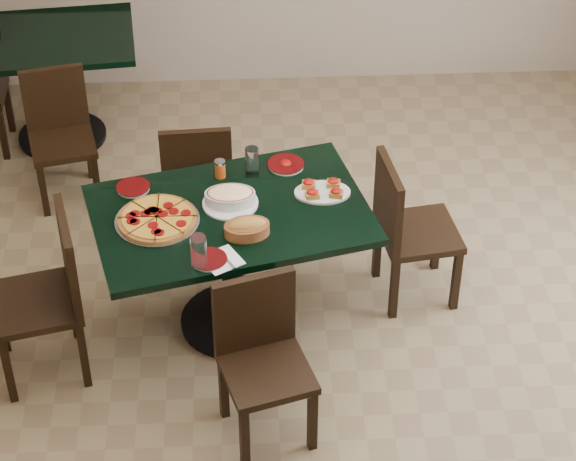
{
  "coord_description": "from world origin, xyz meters",
  "views": [
    {
      "loc": [
        -0.28,
        -4.16,
        4.15
      ],
      "look_at": [
        -0.07,
        0.0,
        0.81
      ],
      "focal_mm": 70.0,
      "sensor_mm": 36.0,
      "label": 1
    }
  ],
  "objects_px": {
    "chair_far": "(197,176)",
    "chair_left": "(51,289)",
    "main_table": "(231,240)",
    "lasagna_casserole": "(230,197)",
    "chair_near": "(261,351)",
    "chair_right": "(405,225)",
    "bruschetta_platter": "(322,190)",
    "pepperoni_pizza": "(157,219)",
    "back_table": "(53,68)",
    "bread_basket": "(247,228)",
    "back_chair_near": "(60,129)"
  },
  "relations": [
    {
      "from": "back_table",
      "to": "back_chair_near",
      "type": "distance_m",
      "value": 0.58
    },
    {
      "from": "chair_right",
      "to": "bruschetta_platter",
      "type": "distance_m",
      "value": 0.54
    },
    {
      "from": "lasagna_casserole",
      "to": "bread_basket",
      "type": "distance_m",
      "value": 0.26
    },
    {
      "from": "back_chair_near",
      "to": "lasagna_casserole",
      "type": "height_order",
      "value": "lasagna_casserole"
    },
    {
      "from": "chair_right",
      "to": "back_chair_near",
      "type": "relative_size",
      "value": 1.08
    },
    {
      "from": "main_table",
      "to": "bread_basket",
      "type": "bearing_deg",
      "value": -80.66
    },
    {
      "from": "pepperoni_pizza",
      "to": "bruschetta_platter",
      "type": "xyz_separation_m",
      "value": [
        0.82,
        0.19,
        0.01
      ]
    },
    {
      "from": "back_table",
      "to": "chair_far",
      "type": "bearing_deg",
      "value": -56.28
    },
    {
      "from": "chair_right",
      "to": "pepperoni_pizza",
      "type": "xyz_separation_m",
      "value": [
        -1.27,
        -0.25,
        0.29
      ]
    },
    {
      "from": "lasagna_casserole",
      "to": "chair_far",
      "type": "bearing_deg",
      "value": 106.92
    },
    {
      "from": "bread_basket",
      "to": "chair_near",
      "type": "bearing_deg",
      "value": -93.77
    },
    {
      "from": "lasagna_casserole",
      "to": "chair_right",
      "type": "bearing_deg",
      "value": 8.63
    },
    {
      "from": "lasagna_casserole",
      "to": "chair_near",
      "type": "bearing_deg",
      "value": -79.88
    },
    {
      "from": "chair_near",
      "to": "chair_right",
      "type": "distance_m",
      "value": 1.19
    },
    {
      "from": "chair_far",
      "to": "bruschetta_platter",
      "type": "height_order",
      "value": "chair_far"
    },
    {
      "from": "lasagna_casserole",
      "to": "main_table",
      "type": "bearing_deg",
      "value": -90.31
    },
    {
      "from": "chair_far",
      "to": "back_chair_near",
      "type": "distance_m",
      "value": 0.99
    },
    {
      "from": "chair_right",
      "to": "lasagna_casserole",
      "type": "relative_size",
      "value": 3.09
    },
    {
      "from": "main_table",
      "to": "chair_far",
      "type": "distance_m",
      "value": 0.74
    },
    {
      "from": "chair_near",
      "to": "lasagna_casserole",
      "type": "height_order",
      "value": "lasagna_casserole"
    },
    {
      "from": "bruschetta_platter",
      "to": "lasagna_casserole",
      "type": "bearing_deg",
      "value": -171.62
    },
    {
      "from": "main_table",
      "to": "chair_near",
      "type": "bearing_deg",
      "value": -93.63
    },
    {
      "from": "chair_near",
      "to": "bread_basket",
      "type": "bearing_deg",
      "value": 78.95
    },
    {
      "from": "pepperoni_pizza",
      "to": "main_table",
      "type": "bearing_deg",
      "value": 10.05
    },
    {
      "from": "main_table",
      "to": "chair_far",
      "type": "relative_size",
      "value": 1.83
    },
    {
      "from": "chair_left",
      "to": "back_chair_near",
      "type": "distance_m",
      "value": 1.53
    },
    {
      "from": "chair_left",
      "to": "bread_basket",
      "type": "distance_m",
      "value": 1.01
    },
    {
      "from": "pepperoni_pizza",
      "to": "bread_basket",
      "type": "distance_m",
      "value": 0.45
    },
    {
      "from": "chair_right",
      "to": "bruschetta_platter",
      "type": "relative_size",
      "value": 3.0
    },
    {
      "from": "chair_left",
      "to": "bruschetta_platter",
      "type": "bearing_deg",
      "value": 92.49
    },
    {
      "from": "main_table",
      "to": "lasagna_casserole",
      "type": "distance_m",
      "value": 0.24
    },
    {
      "from": "back_chair_near",
      "to": "pepperoni_pizza",
      "type": "distance_m",
      "value": 1.51
    },
    {
      "from": "main_table",
      "to": "chair_left",
      "type": "bearing_deg",
      "value": -177.47
    },
    {
      "from": "chair_near",
      "to": "chair_far",
      "type": "bearing_deg",
      "value": 86.17
    },
    {
      "from": "chair_far",
      "to": "chair_near",
      "type": "height_order",
      "value": "chair_near"
    },
    {
      "from": "back_chair_near",
      "to": "bread_basket",
      "type": "xyz_separation_m",
      "value": [
        1.09,
        -1.44,
        0.35
      ]
    },
    {
      "from": "chair_near",
      "to": "chair_right",
      "type": "relative_size",
      "value": 0.97
    },
    {
      "from": "bread_basket",
      "to": "back_table",
      "type": "bearing_deg",
      "value": 111.38
    },
    {
      "from": "pepperoni_pizza",
      "to": "chair_right",
      "type": "bearing_deg",
      "value": 11.24
    },
    {
      "from": "chair_far",
      "to": "chair_left",
      "type": "distance_m",
      "value": 1.19
    },
    {
      "from": "bread_basket",
      "to": "bruschetta_platter",
      "type": "xyz_separation_m",
      "value": [
        0.39,
        0.31,
        -0.02
      ]
    },
    {
      "from": "pepperoni_pizza",
      "to": "chair_left",
      "type": "bearing_deg",
      "value": -159.26
    },
    {
      "from": "main_table",
      "to": "chair_left",
      "type": "xyz_separation_m",
      "value": [
        -0.89,
        -0.26,
        -0.06
      ]
    },
    {
      "from": "back_table",
      "to": "chair_near",
      "type": "relative_size",
      "value": 1.33
    },
    {
      "from": "back_table",
      "to": "bread_basket",
      "type": "bearing_deg",
      "value": -65.1
    },
    {
      "from": "back_chair_near",
      "to": "lasagna_casserole",
      "type": "xyz_separation_m",
      "value": [
        1.01,
        -1.2,
        0.35
      ]
    },
    {
      "from": "chair_far",
      "to": "pepperoni_pizza",
      "type": "height_order",
      "value": "chair_far"
    },
    {
      "from": "main_table",
      "to": "chair_near",
      "type": "height_order",
      "value": "chair_near"
    },
    {
      "from": "chair_far",
      "to": "pepperoni_pizza",
      "type": "xyz_separation_m",
      "value": [
        -0.17,
        -0.77,
        0.31
      ]
    },
    {
      "from": "chair_near",
      "to": "chair_left",
      "type": "height_order",
      "value": "chair_left"
    }
  ]
}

